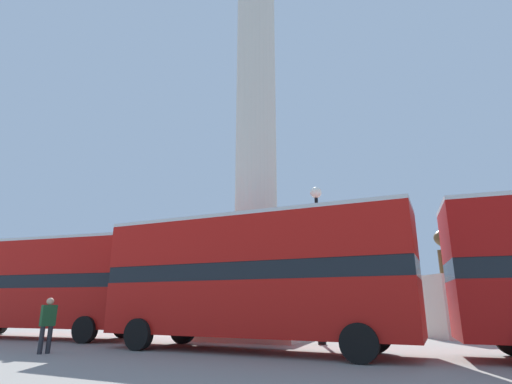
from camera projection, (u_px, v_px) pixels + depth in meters
name	position (u px, v px, depth m)	size (l,w,h in m)	color
ground_plane	(256.00, 339.00, 17.26)	(200.00, 200.00, 0.00)	gray
monument_column	(256.00, 120.00, 20.04)	(4.48, 4.48, 25.66)	beige
bus_b	(42.00, 283.00, 18.03)	(10.42, 3.41, 4.25)	#B7140F
bus_c	(254.00, 275.00, 13.21)	(10.34, 3.33, 4.29)	#B7140F
equestrian_statue	(463.00, 298.00, 18.09)	(4.28, 3.91, 6.15)	beige
street_lamp	(318.00, 246.00, 15.76)	(0.47, 0.47, 6.09)	black
pedestrian_near_lamp	(48.00, 322.00, 12.33)	(0.31, 0.47, 1.65)	#28282D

